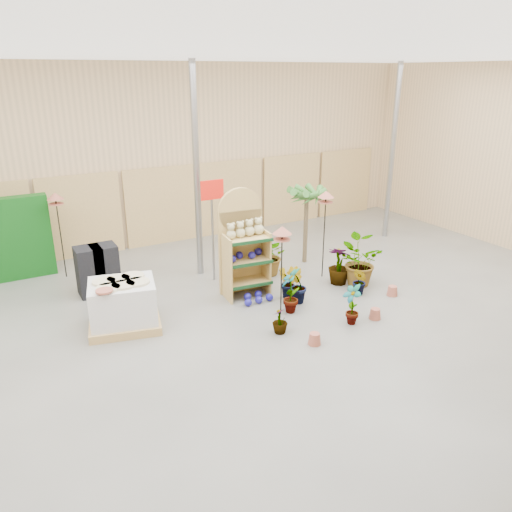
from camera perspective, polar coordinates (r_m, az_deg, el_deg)
The scene contains 23 objects.
room at distance 8.37m, azimuth 0.19°, elevation 6.23°, with size 15.20×12.10×4.70m.
display_shelf at distance 9.90m, azimuth -1.53°, elevation 1.06°, with size 0.96×0.66×2.17m.
teddy_bears at distance 9.70m, azimuth -1.13°, elevation 3.04°, with size 0.80×0.21×0.34m.
gazing_balls_shelf at distance 9.84m, azimuth -1.19°, elevation 0.10°, with size 0.80×0.27×0.15m.
gazing_balls_floor at distance 9.83m, azimuth 0.05°, elevation -4.83°, with size 0.63×0.39×0.15m.
pallet_stack at distance 9.03m, azimuth -14.93°, elevation -5.43°, with size 1.41×1.26×0.89m.
charcoal_planters at distance 10.55m, azimuth -17.64°, elevation -1.53°, with size 0.80×0.50×1.00m.
trellis_stock at distance 11.84m, azimuth -27.09°, elevation 1.58°, with size 2.00×0.30×1.80m, color #0C4910.
offer_sign at distance 10.37m, azimuth -5.00°, elevation 5.25°, with size 0.50×0.08×2.20m.
bird_table_front at distance 8.79m, azimuth 3.01°, elevation 2.62°, with size 0.34×0.34×1.71m.
bird_table_right at distance 10.58m, azimuth 7.99°, elevation 6.66°, with size 0.34×0.34×1.93m.
bird_table_back at distance 11.28m, azimuth -21.94°, elevation 6.06°, with size 0.34×0.34×1.89m.
palm at distance 11.46m, azimuth 5.83°, elevation 7.05°, with size 0.70×0.70×1.91m.
potted_plant_0 at distance 9.30m, azimuth 3.98°, elevation -3.88°, with size 0.47×0.32×0.90m, color #336C27.
potted_plant_1 at distance 9.72m, azimuth 4.65°, elevation -3.38°, with size 0.39×0.32×0.71m, color #336C27.
potted_plant_3 at distance 10.67m, azimuth 9.47°, elevation -1.04°, with size 0.47×0.47×0.83m, color #336C27.
potted_plant_5 at distance 9.90m, azimuth 3.50°, elevation -3.12°, with size 0.36×0.29×0.65m, color #336C27.
potted_plant_6 at distance 10.97m, azimuth 1.70°, elevation 0.03°, with size 0.81×0.70×0.90m, color #336C27.
potted_plant_7 at distance 8.65m, azimuth 2.76°, elevation -7.36°, with size 0.27×0.27×0.47m, color #336C27.
potted_plant_8 at distance 9.05m, azimuth 10.92°, elevation -5.44°, with size 0.40×0.27×0.75m, color #336C27.
potted_plant_9 at distance 10.24m, azimuth 11.79°, elevation -2.89°, with size 0.32×0.26×0.59m, color #336C27.
potted_plant_10 at distance 10.65m, azimuth 11.51°, elevation -0.64°, with size 0.93×0.81×1.03m, color #336C27.
potted_plant_11 at distance 11.12m, azimuth -0.10°, elevation -0.35°, with size 0.37×0.37×0.66m, color #336C27.
Camera 1 is at (-4.01, -6.15, 4.26)m, focal length 35.00 mm.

